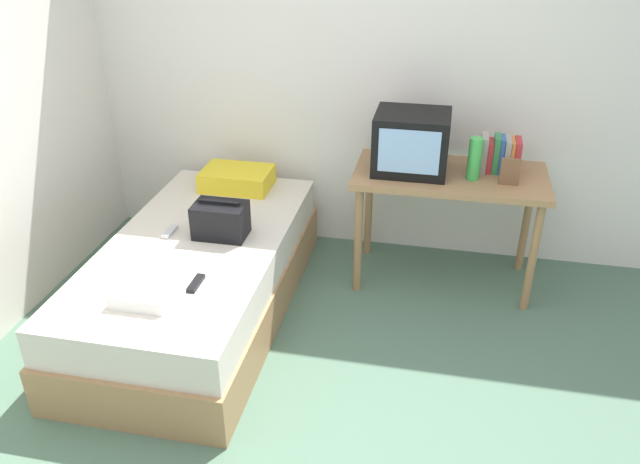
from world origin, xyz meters
The scene contains 14 objects.
ground_plane centered at (0.00, 0.00, 0.00)m, with size 8.00×8.00×0.00m, color #4C6B56.
wall_back centered at (0.00, 2.00, 1.30)m, with size 5.20×0.10×2.60m, color silver.
bed centered at (-0.91, 0.87, 0.24)m, with size 1.00×2.00×0.50m.
desk centered at (0.49, 1.55, 0.66)m, with size 1.16×0.60×0.76m.
tv centered at (0.24, 1.55, 0.94)m, with size 0.44×0.39×0.36m.
water_bottle centered at (0.61, 1.49, 0.88)m, with size 0.08×0.08×0.25m, color green.
book_row centered at (0.77, 1.63, 0.86)m, with size 0.23×0.16×0.23m.
picture_frame centered at (0.82, 1.44, 0.84)m, with size 0.11×0.02×0.16m, color brown.
pillow centered at (-0.91, 1.63, 0.56)m, with size 0.46×0.32×0.13m, color yellow.
handbag centered at (-0.79, 0.96, 0.60)m, with size 0.30×0.20×0.23m.
magazine centered at (-1.09, 0.46, 0.50)m, with size 0.21×0.29×0.01m, color white.
remote_dark centered at (-0.74, 0.44, 0.51)m, with size 0.04×0.16×0.02m, color black.
remote_silver centered at (-1.09, 0.92, 0.51)m, with size 0.04×0.14×0.02m, color #B7B7BC.
folded_towel centered at (-0.93, 0.25, 0.53)m, with size 0.28×0.22×0.07m, color white.
Camera 1 is at (0.43, -2.08, 2.26)m, focal length 35.50 mm.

